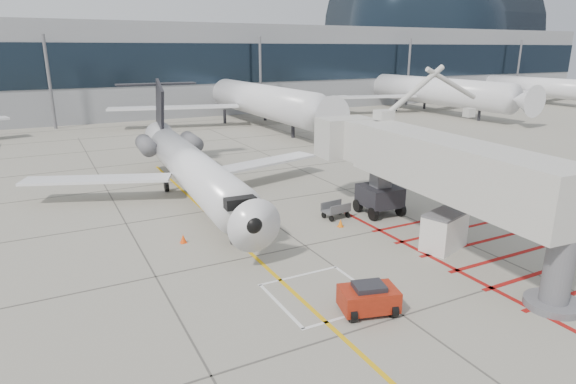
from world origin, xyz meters
TOP-DOWN VIEW (x-y plane):
  - ground_plane at (0.00, 0.00)m, footprint 260.00×260.00m
  - regional_jet at (-3.00, 12.74)m, footprint 24.26×29.83m
  - jet_bridge at (6.36, 0.32)m, footprint 10.53×19.96m
  - pushback_tug at (-1.09, -3.11)m, footprint 2.56×1.96m
  - baggage_cart at (3.90, 7.01)m, footprint 1.74×1.20m
  - ground_power_unit at (6.35, 0.33)m, footprint 2.84×2.17m
  - cone_nose at (-5.72, 7.43)m, footprint 0.35×0.35m
  - cone_side at (3.29, 5.54)m, footprint 0.34×0.34m
  - terminal_building at (10.00, 70.00)m, footprint 180.00×28.00m
  - terminal_glass_band at (10.00, 55.95)m, footprint 180.00×0.10m
  - terminal_dome at (70.00, 70.00)m, footprint 40.00×28.00m
  - bg_aircraft_c at (14.85, 46.00)m, footprint 37.99×42.21m
  - bg_aircraft_d at (45.84, 46.00)m, footprint 38.37×42.64m
  - bg_aircraft_e at (74.64, 46.00)m, footprint 32.80×36.44m

SIDE VIEW (x-z plane):
  - ground_plane at x=0.00m, z-range 0.00..0.00m
  - cone_side at x=3.29m, z-range 0.00..0.48m
  - cone_nose at x=-5.72m, z-range 0.00..0.49m
  - baggage_cart at x=3.90m, z-range 0.00..1.03m
  - pushback_tug at x=-1.09m, z-range 0.00..1.32m
  - ground_power_unit at x=6.35m, z-range 0.00..1.99m
  - regional_jet at x=-3.00m, z-range 0.00..7.49m
  - jet_bridge at x=6.36m, z-range 0.00..7.74m
  - bg_aircraft_e at x=74.64m, z-range 0.00..10.93m
  - bg_aircraft_c at x=14.85m, z-range 0.00..12.66m
  - bg_aircraft_d at x=45.84m, z-range 0.00..12.79m
  - terminal_building at x=10.00m, z-range 0.00..14.00m
  - terminal_glass_band at x=10.00m, z-range 5.00..11.00m
  - terminal_dome at x=70.00m, z-range 0.00..28.00m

